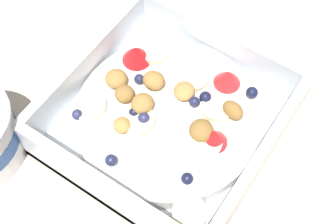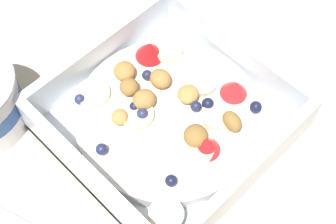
{
  "view_description": "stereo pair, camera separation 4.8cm",
  "coord_description": "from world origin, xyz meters",
  "views": [
    {
      "loc": [
        -0.19,
        -0.12,
        0.45
      ],
      "look_at": [
        0.01,
        0.02,
        0.03
      ],
      "focal_mm": 51.83,
      "sensor_mm": 36.0,
      "label": 1
    },
    {
      "loc": [
        -0.16,
        -0.16,
        0.45
      ],
      "look_at": [
        0.01,
        0.02,
        0.03
      ],
      "focal_mm": 51.83,
      "sensor_mm": 36.0,
      "label": 2
    }
  ],
  "objects": [
    {
      "name": "ground_plane",
      "position": [
        0.0,
        0.0,
        0.0
      ],
      "size": [
        2.4,
        2.4,
        0.0
      ],
      "primitive_type": "plane",
      "color": "beige"
    },
    {
      "name": "fruit_bowl",
      "position": [
        0.01,
        0.02,
        0.02
      ],
      "size": [
        0.21,
        0.21,
        0.06
      ],
      "color": "white",
      "rests_on": "ground"
    }
  ]
}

